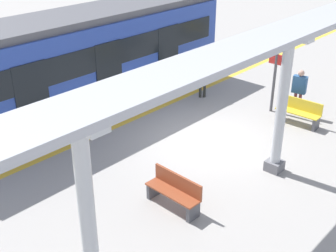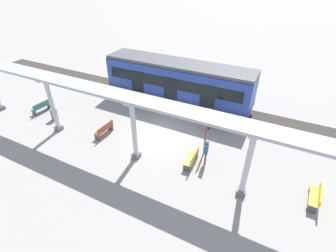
{
  "view_description": "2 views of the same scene",
  "coord_description": "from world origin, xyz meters",
  "px_view_note": "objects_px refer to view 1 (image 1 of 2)",
  "views": [
    {
      "loc": [
        7.62,
        -9.93,
        6.67
      ],
      "look_at": [
        0.56,
        -2.22,
        1.47
      ],
      "focal_mm": 47.31,
      "sensor_mm": 36.0,
      "label": 1
    },
    {
      "loc": [
        11.94,
        6.77,
        9.78
      ],
      "look_at": [
        0.74,
        1.07,
        1.46
      ],
      "focal_mm": 26.49,
      "sensor_mm": 36.0,
      "label": 2
    }
  ],
  "objects_px": {
    "bench_far_end": "(175,191)",
    "passenger_by_the_benches": "(299,87)",
    "platform_info_sign": "(275,76)",
    "bench_mid_platform": "(299,112)",
    "passenger_waiting_near_edge": "(203,72)",
    "canopy_pillar_second": "(88,221)",
    "train_near_carriage": "(85,59)",
    "canopy_pillar_third": "(282,106)"
  },
  "relations": [
    {
      "from": "bench_far_end",
      "to": "passenger_by_the_benches",
      "type": "bearing_deg",
      "value": 93.35
    },
    {
      "from": "platform_info_sign",
      "to": "bench_mid_platform",
      "type": "bearing_deg",
      "value": -13.42
    },
    {
      "from": "passenger_by_the_benches",
      "to": "bench_far_end",
      "type": "bearing_deg",
      "value": -86.65
    },
    {
      "from": "bench_far_end",
      "to": "passenger_waiting_near_edge",
      "type": "relative_size",
      "value": 0.92
    },
    {
      "from": "canopy_pillar_second",
      "to": "platform_info_sign",
      "type": "height_order",
      "value": "canopy_pillar_second"
    },
    {
      "from": "train_near_carriage",
      "to": "passenger_waiting_near_edge",
      "type": "height_order",
      "value": "train_near_carriage"
    },
    {
      "from": "train_near_carriage",
      "to": "platform_info_sign",
      "type": "relative_size",
      "value": 5.37
    },
    {
      "from": "canopy_pillar_second",
      "to": "canopy_pillar_third",
      "type": "xyz_separation_m",
      "value": [
        0.0,
        6.4,
        0.0
      ]
    },
    {
      "from": "canopy_pillar_third",
      "to": "passenger_waiting_near_edge",
      "type": "xyz_separation_m",
      "value": [
        -4.82,
        2.82,
        -0.94
      ]
    },
    {
      "from": "bench_mid_platform",
      "to": "bench_far_end",
      "type": "relative_size",
      "value": 1.0
    },
    {
      "from": "canopy_pillar_second",
      "to": "bench_far_end",
      "type": "relative_size",
      "value": 2.57
    },
    {
      "from": "train_near_carriage",
      "to": "bench_far_end",
      "type": "height_order",
      "value": "train_near_carriage"
    },
    {
      "from": "canopy_pillar_third",
      "to": "canopy_pillar_second",
      "type": "bearing_deg",
      "value": -90.0
    },
    {
      "from": "bench_mid_platform",
      "to": "bench_far_end",
      "type": "height_order",
      "value": "same"
    },
    {
      "from": "train_near_carriage",
      "to": "canopy_pillar_third",
      "type": "height_order",
      "value": "canopy_pillar_third"
    },
    {
      "from": "passenger_waiting_near_edge",
      "to": "bench_far_end",
      "type": "bearing_deg",
      "value": -57.04
    },
    {
      "from": "bench_far_end",
      "to": "passenger_by_the_benches",
      "type": "distance_m",
      "value": 7.02
    },
    {
      "from": "canopy_pillar_third",
      "to": "passenger_waiting_near_edge",
      "type": "relative_size",
      "value": 2.36
    },
    {
      "from": "train_near_carriage",
      "to": "passenger_by_the_benches",
      "type": "height_order",
      "value": "train_near_carriage"
    },
    {
      "from": "bench_mid_platform",
      "to": "platform_info_sign",
      "type": "bearing_deg",
      "value": 166.58
    },
    {
      "from": "bench_mid_platform",
      "to": "bench_far_end",
      "type": "xyz_separation_m",
      "value": [
        -0.0,
        -6.33,
        0.0
      ]
    },
    {
      "from": "train_near_carriage",
      "to": "passenger_waiting_near_edge",
      "type": "distance_m",
      "value": 4.45
    },
    {
      "from": "canopy_pillar_third",
      "to": "bench_mid_platform",
      "type": "distance_m",
      "value": 3.67
    },
    {
      "from": "canopy_pillar_third",
      "to": "platform_info_sign",
      "type": "xyz_separation_m",
      "value": [
        -2.17,
        3.49,
        -0.64
      ]
    },
    {
      "from": "bench_far_end",
      "to": "bench_mid_platform",
      "type": "bearing_deg",
      "value": 89.98
    },
    {
      "from": "platform_info_sign",
      "to": "passenger_by_the_benches",
      "type": "bearing_deg",
      "value": 24.49
    },
    {
      "from": "canopy_pillar_second",
      "to": "bench_mid_platform",
      "type": "height_order",
      "value": "canopy_pillar_second"
    },
    {
      "from": "bench_far_end",
      "to": "platform_info_sign",
      "type": "height_order",
      "value": "platform_info_sign"
    },
    {
      "from": "bench_mid_platform",
      "to": "passenger_by_the_benches",
      "type": "xyz_separation_m",
      "value": [
        -0.41,
        0.65,
        0.59
      ]
    },
    {
      "from": "bench_mid_platform",
      "to": "canopy_pillar_second",
      "type": "bearing_deg",
      "value": -84.28
    },
    {
      "from": "canopy_pillar_third",
      "to": "passenger_by_the_benches",
      "type": "bearing_deg",
      "value": 109.62
    },
    {
      "from": "train_near_carriage",
      "to": "canopy_pillar_second",
      "type": "xyz_separation_m",
      "value": [
        7.35,
        -5.65,
        0.14
      ]
    },
    {
      "from": "train_near_carriage",
      "to": "bench_mid_platform",
      "type": "xyz_separation_m",
      "value": [
        6.39,
        3.95,
        -1.38
      ]
    },
    {
      "from": "canopy_pillar_third",
      "to": "train_near_carriage",
      "type": "bearing_deg",
      "value": -174.15
    },
    {
      "from": "train_near_carriage",
      "to": "canopy_pillar_third",
      "type": "bearing_deg",
      "value": 5.85
    },
    {
      "from": "train_near_carriage",
      "to": "platform_info_sign",
      "type": "height_order",
      "value": "train_near_carriage"
    },
    {
      "from": "bench_mid_platform",
      "to": "bench_far_end",
      "type": "bearing_deg",
      "value": -90.02
    },
    {
      "from": "passenger_by_the_benches",
      "to": "platform_info_sign",
      "type": "bearing_deg",
      "value": -155.51
    },
    {
      "from": "passenger_waiting_near_edge",
      "to": "passenger_by_the_benches",
      "type": "bearing_deg",
      "value": 16.61
    },
    {
      "from": "platform_info_sign",
      "to": "passenger_by_the_benches",
      "type": "relative_size",
      "value": 1.33
    },
    {
      "from": "bench_mid_platform",
      "to": "passenger_waiting_near_edge",
      "type": "height_order",
      "value": "passenger_waiting_near_edge"
    },
    {
      "from": "train_near_carriage",
      "to": "bench_far_end",
      "type": "relative_size",
      "value": 7.82
    }
  ]
}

